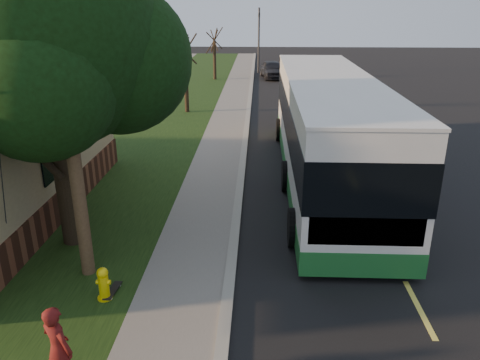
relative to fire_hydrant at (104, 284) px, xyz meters
name	(u,v)px	position (x,y,z in m)	size (l,w,h in m)	color
ground	(227,304)	(2.60, 0.00, -0.43)	(120.00, 120.00, 0.00)	black
road	(341,158)	(6.60, 10.00, -0.43)	(8.00, 80.00, 0.01)	black
curb	(243,156)	(2.60, 10.00, -0.37)	(0.25, 80.00, 0.12)	gray
sidewalk	(219,156)	(1.60, 10.00, -0.39)	(2.00, 80.00, 0.08)	slate
grass_verge	(135,155)	(-1.90, 10.00, -0.40)	(5.00, 80.00, 0.07)	black
fire_hydrant	(104,284)	(0.00, 0.00, 0.00)	(0.32, 0.32, 0.74)	yellow
utility_pole	(62,74)	(-0.71, 0.99, 4.20)	(2.86, 3.21, 9.07)	#473321
leafy_tree	(50,39)	(-1.57, 2.65, 4.73)	(6.30, 6.00, 7.80)	black
bare_tree_near	(186,75)	(-0.90, 18.00, 1.72)	(1.38, 1.21, 4.31)	black
bare_tree_far	(215,55)	(-0.40, 30.00, 1.57)	(1.38, 1.21, 4.03)	black
traffic_signal	(259,36)	(3.10, 34.00, 2.73)	(0.18, 0.22, 5.50)	#2D2D30
transit_bus	(327,127)	(5.56, 7.52, 1.51)	(3.11, 13.47, 3.64)	silver
skateboarder	(58,349)	(0.10, -2.46, 0.42)	(0.57, 0.37, 1.56)	#551111
skateboard_main	(113,291)	(0.10, 0.21, -0.31)	(0.24, 0.72, 0.07)	black
distant_car	(272,69)	(4.27, 31.25, 0.28)	(1.67, 4.16, 1.42)	black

